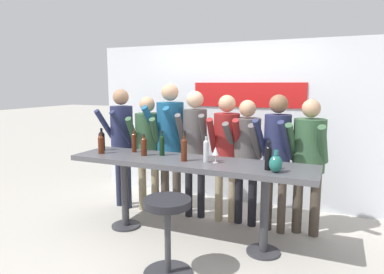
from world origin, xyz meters
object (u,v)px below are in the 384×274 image
object	(u,v)px
person_left	(148,141)
person_center_left	(170,134)
bar_stool	(167,224)
person_center	(195,139)
person_far_left	(121,134)
person_right	(246,149)
wine_glass_0	(216,152)
wine_bottle_3	(101,144)
person_far_right	(277,147)
wine_bottle_0	(102,140)
decorative_vase	(276,163)
wine_bottle_1	(206,150)
person_center_right	(226,144)
wine_bottle_2	(162,144)
wine_bottle_7	(144,146)
wine_bottle_6	(268,157)
tasting_table	(189,170)
wine_bottle_5	(184,149)
wine_bottle_4	(134,141)
person_rightmost	(309,153)

from	to	relation	value
person_left	person_center_left	size ratio (longest dim) A/B	0.90
bar_stool	person_center	world-z (taller)	person_center
person_far_left	person_right	world-z (taller)	person_far_left
person_center_left	person_center	distance (m)	0.39
wine_glass_0	wine_bottle_3	bearing A→B (deg)	-176.98
person_far_right	wine_bottle_0	bearing A→B (deg)	-154.59
decorative_vase	wine_bottle_1	bearing A→B (deg)	169.33
wine_bottle_1	person_center_right	bearing A→B (deg)	88.43
person_center_left	wine_bottle_3	xyz separation A→B (m)	(-0.56, -0.77, -0.05)
person_center_right	wine_glass_0	xyz separation A→B (m)	(0.09, -0.67, 0.03)
wine_bottle_2	wine_glass_0	distance (m)	0.73
wine_bottle_1	wine_glass_0	size ratio (longest dim) A/B	1.74
wine_bottle_1	wine_bottle_7	size ratio (longest dim) A/B	1.18
person_center	person_center_right	distance (m)	0.43
person_center_right	wine_bottle_6	bearing A→B (deg)	-55.50
person_left	decorative_vase	xyz separation A→B (m)	(1.90, -0.79, 0.03)
tasting_table	person_far_left	world-z (taller)	person_far_left
person_center_left	decorative_vase	distance (m)	1.79
person_far_right	wine_bottle_5	world-z (taller)	person_far_right
wine_bottle_0	decorative_vase	xyz separation A→B (m)	(2.27, -0.25, -0.05)
person_far_left	wine_bottle_3	distance (m)	0.70
wine_bottle_1	wine_bottle_4	bearing A→B (deg)	170.84
wine_bottle_6	wine_glass_0	size ratio (longest dim) A/B	1.66
tasting_table	wine_bottle_3	world-z (taller)	wine_bottle_3
person_far_left	wine_bottle_6	bearing A→B (deg)	-6.24
decorative_vase	wine_bottle_6	bearing A→B (deg)	140.43
person_center_right	person_right	distance (m)	0.26
wine_bottle_6	wine_bottle_3	bearing A→B (deg)	179.91
tasting_table	wine_bottle_4	bearing A→B (deg)	169.58
decorative_vase	wine_bottle_0	bearing A→B (deg)	173.74
person_center	wine_bottle_3	size ratio (longest dim) A/B	6.43
person_center	person_right	world-z (taller)	person_center
wine_bottle_6	person_center_left	bearing A→B (deg)	152.75
person_far_right	wine_bottle_4	distance (m)	1.76
wine_bottle_4	decorative_vase	distance (m)	1.85
wine_bottle_1	person_far_left	bearing A→B (deg)	158.38
person_rightmost	wine_bottle_1	bearing A→B (deg)	-139.29
wine_bottle_4	wine_glass_0	distance (m)	1.16
person_right	wine_glass_0	size ratio (longest dim) A/B	9.07
wine_bottle_7	decorative_vase	xyz separation A→B (m)	(1.60, -0.18, -0.03)
person_left	person_right	world-z (taller)	person_left
person_far_right	decorative_vase	distance (m)	0.78
person_center_left	wine_bottle_7	world-z (taller)	person_center_left
person_right	wine_glass_0	world-z (taller)	person_right
person_center_left	person_rightmost	distance (m)	1.82
bar_stool	decorative_vase	distance (m)	1.19
tasting_table	person_center_right	bearing A→B (deg)	70.27
person_far_left	person_rightmost	world-z (taller)	person_far_left
person_far_right	wine_bottle_1	size ratio (longest dim) A/B	5.46
tasting_table	decorative_vase	size ratio (longest dim) A/B	12.85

